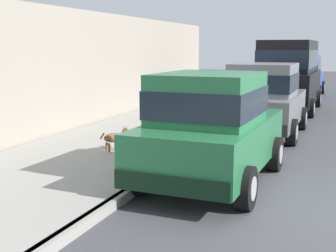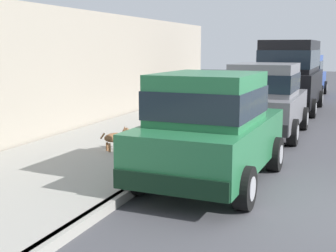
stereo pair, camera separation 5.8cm
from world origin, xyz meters
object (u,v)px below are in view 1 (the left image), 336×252
(car_black_van, at_px, (289,72))
(fire_hydrant, at_px, (207,114))
(dog_brown, at_px, (116,137))
(car_green_hatchback, at_px, (211,127))
(car_blue_sedan, at_px, (301,75))
(car_grey_hatchback, at_px, (264,98))

(car_black_van, height_order, fire_hydrant, car_black_van)
(car_black_van, distance_m, dog_brown, 9.05)
(car_green_hatchback, relative_size, car_black_van, 0.78)
(fire_hydrant, bearing_deg, car_black_van, 72.89)
(car_black_van, relative_size, dog_brown, 7.72)
(fire_hydrant, bearing_deg, car_blue_sedan, 81.69)
(fire_hydrant, bearing_deg, car_grey_hatchback, -1.29)
(car_grey_hatchback, xyz_separation_m, dog_brown, (-2.49, -3.54, -0.55))
(car_black_van, bearing_deg, dog_brown, -106.21)
(car_green_hatchback, height_order, car_black_van, car_black_van)
(car_green_hatchback, xyz_separation_m, fire_hydrant, (-1.42, 4.72, -0.50))
(car_black_van, bearing_deg, fire_hydrant, -107.11)
(car_black_van, xyz_separation_m, dog_brown, (-2.51, -8.64, -0.97))
(car_grey_hatchback, height_order, car_black_van, car_black_van)
(dog_brown, bearing_deg, car_black_van, 73.79)
(car_blue_sedan, xyz_separation_m, fire_hydrant, (-1.53, -10.50, -0.51))
(car_grey_hatchback, bearing_deg, car_black_van, 89.71)
(car_grey_hatchback, bearing_deg, fire_hydrant, 178.71)
(car_blue_sedan, height_order, dog_brown, car_blue_sedan)
(dog_brown, distance_m, fire_hydrant, 3.70)
(car_green_hatchback, height_order, car_grey_hatchback, same)
(car_grey_hatchback, relative_size, dog_brown, 5.99)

